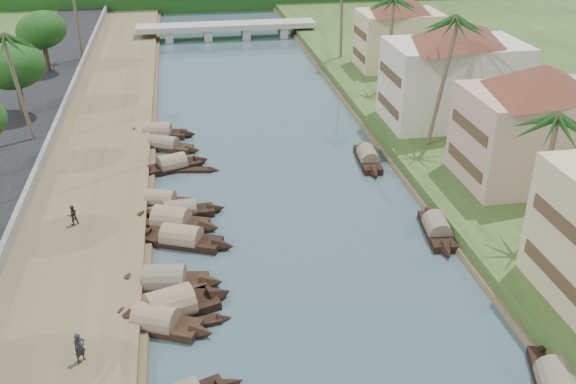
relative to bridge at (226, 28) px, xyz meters
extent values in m
plane|color=#3A5057|center=(0.00, -72.00, -1.72)|extent=(220.00, 220.00, 0.00)
cube|color=brown|center=(-16.00, -52.00, -1.32)|extent=(10.00, 180.00, 0.80)
cube|color=#26461C|center=(19.00, -52.00, -1.12)|extent=(16.00, 180.00, 1.20)
cube|color=gray|center=(-20.20, -52.00, -0.37)|extent=(0.40, 180.00, 1.10)
cube|color=#A4A49A|center=(0.00, 0.00, 0.28)|extent=(28.00, 4.00, 0.80)
cube|color=#A4A49A|center=(-9.00, 0.00, -0.82)|extent=(1.20, 3.50, 1.80)
cube|color=#A4A49A|center=(-3.00, 0.00, -0.82)|extent=(1.20, 3.50, 1.80)
cube|color=#A4A49A|center=(3.00, 0.00, -0.82)|extent=(1.20, 3.50, 1.80)
cube|color=#A4A49A|center=(9.00, 0.00, -0.82)|extent=(1.20, 3.50, 1.80)
cube|color=#4E3824|center=(12.95, -74.00, 1.48)|extent=(0.10, 6.40, 0.90)
cube|color=#4E3824|center=(12.95, -74.00, 4.68)|extent=(0.10, 6.40, 0.90)
cube|color=tan|center=(20.00, -58.00, 3.23)|extent=(11.00, 8.00, 7.50)
pyramid|color=brown|center=(20.00, -58.00, 8.08)|extent=(14.11, 14.11, 2.20)
cube|color=#4E3824|center=(14.45, -58.00, 1.35)|extent=(0.10, 6.40, 0.90)
cube|color=#4E3824|center=(14.45, -58.00, 4.35)|extent=(0.10, 6.40, 0.90)
cube|color=beige|center=(19.00, -44.00, 3.48)|extent=(13.00, 8.00, 8.00)
pyramid|color=brown|center=(19.00, -44.00, 8.58)|extent=(15.59, 15.59, 2.20)
cube|color=#4E3824|center=(12.45, -44.00, 1.48)|extent=(0.10, 6.40, 0.90)
cube|color=#4E3824|center=(12.45, -44.00, 4.68)|extent=(0.10, 6.40, 0.90)
cube|color=beige|center=(20.00, -24.00, 2.98)|extent=(10.00, 7.00, 7.00)
pyramid|color=brown|center=(20.00, -24.00, 7.58)|extent=(12.62, 12.62, 2.20)
cube|color=#4E3824|center=(14.95, -24.00, 1.23)|extent=(0.10, 5.60, 0.90)
cube|color=#4E3824|center=(14.95, -24.00, 4.03)|extent=(0.10, 5.60, 0.90)
cube|color=black|center=(-10.11, -71.06, -1.52)|extent=(5.56, 3.88, 0.70)
cone|color=black|center=(-7.44, -72.32, -1.44)|extent=(2.08, 2.12, 1.79)
cone|color=black|center=(-12.77, -69.81, -1.44)|extent=(2.08, 2.12, 1.79)
cylinder|color=#957E5F|center=(-10.11, -71.06, -1.14)|extent=(4.46, 3.41, 1.87)
cube|color=black|center=(-9.24, -69.84, -1.52)|extent=(6.17, 3.94, 0.70)
cone|color=black|center=(-6.20, -68.82, -1.44)|extent=(2.25, 2.44, 2.18)
cone|color=black|center=(-12.27, -70.85, -1.44)|extent=(2.25, 2.44, 2.18)
cylinder|color=#957E5F|center=(-9.24, -69.84, -1.14)|extent=(4.91, 3.59, 2.31)
cube|color=black|center=(-9.58, -66.94, -1.52)|extent=(5.70, 2.77, 0.70)
cone|color=black|center=(-6.58, -67.41, -1.44)|extent=(1.85, 1.98, 1.93)
cone|color=black|center=(-12.58, -66.48, -1.44)|extent=(1.85, 1.98, 1.93)
cylinder|color=#776859|center=(-9.58, -66.94, -1.14)|extent=(4.43, 2.65, 2.03)
cube|color=black|center=(-8.43, -61.77, -1.52)|extent=(6.06, 3.97, 0.70)
cone|color=black|center=(-5.46, -63.04, -1.44)|extent=(2.18, 2.17, 1.83)
cone|color=black|center=(-11.39, -60.50, -1.44)|extent=(2.18, 2.17, 1.83)
cylinder|color=#957E5F|center=(-8.43, -61.77, -1.14)|extent=(4.83, 3.50, 1.90)
cube|color=black|center=(-9.14, -59.08, -1.52)|extent=(5.90, 4.00, 0.70)
cone|color=black|center=(-6.30, -60.24, -1.44)|extent=(2.21, 2.33, 2.03)
cone|color=black|center=(-11.99, -57.92, -1.44)|extent=(2.21, 2.33, 2.03)
cylinder|color=#957E5F|center=(-9.14, -59.08, -1.14)|extent=(4.72, 3.58, 2.14)
cube|color=black|center=(-8.42, -57.55, -1.52)|extent=(5.25, 1.87, 0.70)
cone|color=black|center=(-5.56, -57.36, -1.44)|extent=(1.56, 1.48, 1.55)
cone|color=black|center=(-11.28, -57.74, -1.44)|extent=(1.56, 1.48, 1.55)
cylinder|color=#776859|center=(-8.42, -57.55, -1.14)|extent=(4.04, 1.86, 1.60)
cube|color=black|center=(-9.94, -55.56, -1.52)|extent=(4.93, 2.93, 0.70)
cone|color=black|center=(-7.46, -56.37, -1.44)|extent=(1.72, 1.74, 1.53)
cone|color=black|center=(-12.41, -54.74, -1.44)|extent=(1.72, 1.74, 1.53)
cylinder|color=#957E5F|center=(-9.94, -55.56, -1.14)|extent=(3.90, 2.64, 1.60)
cube|color=black|center=(-8.97, -48.73, -1.52)|extent=(5.37, 3.30, 0.70)
cone|color=black|center=(-6.30, -47.81, -1.44)|extent=(1.91, 1.96, 1.73)
cone|color=black|center=(-11.64, -49.64, -1.44)|extent=(1.91, 1.96, 1.73)
cylinder|color=#957E5F|center=(-8.97, -48.73, -1.14)|extent=(4.26, 2.98, 1.81)
cube|color=black|center=(-9.69, -43.84, -1.52)|extent=(5.63, 3.86, 0.70)
cone|color=black|center=(-6.95, -45.22, -1.44)|extent=(2.02, 1.94, 1.56)
cone|color=black|center=(-12.43, -42.46, -1.44)|extent=(2.02, 1.94, 1.56)
cylinder|color=#776859|center=(-9.69, -43.84, -1.14)|extent=(4.49, 3.33, 1.60)
cube|color=black|center=(-10.32, -40.49, -1.52)|extent=(5.85, 2.91, 0.70)
cone|color=black|center=(-7.28, -41.12, -1.44)|extent=(1.91, 1.93, 1.82)
cone|color=black|center=(-13.36, -39.86, -1.44)|extent=(1.91, 1.93, 1.82)
cylinder|color=#957E5F|center=(-10.32, -40.49, -1.14)|extent=(4.57, 2.72, 1.89)
cone|color=black|center=(11.34, -76.72, -1.44)|extent=(2.18, 2.30, 1.90)
cube|color=black|center=(10.24, -63.53, -1.52)|extent=(2.40, 5.57, 0.70)
cone|color=black|center=(10.63, -60.55, -1.44)|extent=(1.73, 1.74, 1.71)
cone|color=black|center=(9.86, -66.50, -1.44)|extent=(1.73, 1.74, 1.71)
cylinder|color=#776859|center=(10.24, -63.53, -1.14)|extent=(2.30, 4.32, 1.78)
cube|color=black|center=(8.82, -50.06, -1.52)|extent=(2.14, 5.96, 0.70)
cone|color=black|center=(9.08, -46.82, -1.44)|extent=(1.63, 1.77, 1.69)
cone|color=black|center=(8.56, -53.29, -1.44)|extent=(1.63, 1.77, 1.69)
cylinder|color=#776859|center=(8.82, -50.06, -1.14)|extent=(2.10, 4.59, 1.74)
cube|color=black|center=(-8.18, -71.24, -1.62)|extent=(3.83, 1.29, 0.35)
cone|color=black|center=(-6.08, -70.98, -1.62)|extent=(1.03, 0.94, 0.83)
cone|color=black|center=(-10.28, -71.50, -1.62)|extent=(1.03, 0.94, 0.83)
cube|color=black|center=(-7.56, -49.31, -1.62)|extent=(4.16, 1.44, 0.35)
cone|color=black|center=(-5.29, -49.67, -1.62)|extent=(1.13, 0.96, 0.82)
cone|color=black|center=(-9.83, -48.96, -1.62)|extent=(1.13, 0.96, 0.82)
cylinder|color=brown|center=(16.00, -66.80, 3.98)|extent=(0.42, 0.36, 9.01)
sphere|color=#1D4818|center=(16.00, -66.80, 8.30)|extent=(3.20, 3.20, 3.20)
cylinder|color=brown|center=(15.00, -49.65, 5.37)|extent=(1.99, 0.36, 11.73)
sphere|color=#1D4818|center=(15.00, -49.65, 11.03)|extent=(3.20, 3.20, 3.20)
cylinder|color=brown|center=(16.00, -32.72, 4.71)|extent=(0.53, 0.36, 10.48)
cylinder|color=brown|center=(-22.00, -42.52, 4.61)|extent=(1.35, 0.36, 9.85)
sphere|color=#1D4818|center=(-22.00, -42.52, 9.34)|extent=(3.20, 3.20, 3.20)
cylinder|color=brown|center=(14.00, -18.28, 4.79)|extent=(0.53, 0.36, 10.64)
cylinder|color=brown|center=(-20.50, -13.72, 5.21)|extent=(0.47, 0.36, 11.07)
cylinder|color=#433426|center=(-24.00, -35.39, 1.40)|extent=(0.60, 0.60, 3.52)
ellipsoid|color=#113D10|center=(-24.00, -35.39, 4.76)|extent=(5.37, 5.37, 4.42)
cylinder|color=#433426|center=(-24.00, -19.35, 1.41)|extent=(0.60, 0.60, 3.54)
ellipsoid|color=#113D10|center=(-24.00, -19.35, 4.79)|extent=(5.27, 5.27, 4.33)
cylinder|color=#433426|center=(24.00, -40.14, 1.04)|extent=(0.60, 0.60, 3.19)
ellipsoid|color=#113D10|center=(24.00, -40.14, 4.08)|extent=(4.68, 4.68, 3.84)
imported|color=#25262C|center=(-13.92, -74.19, -0.03)|extent=(0.77, 0.74, 1.78)
imported|color=#2D2C20|center=(-16.19, -58.93, -0.15)|extent=(0.93, 0.86, 1.54)
camera|label=1|loc=(-7.50, -102.10, 22.61)|focal=40.00mm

